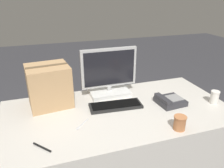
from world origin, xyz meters
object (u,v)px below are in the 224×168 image
Objects in this scene: desk_phone at (170,101)px; cardboard_box at (49,86)px; paper_cup_right at (215,97)px; pen_marker at (42,147)px; monitor at (109,77)px; keyboard at (115,106)px; spoon at (81,125)px; paper_cup_left at (180,123)px.

cardboard_box is at bearing 157.87° from desk_phone.
pen_marker is at bearing -174.01° from paper_cup_right.
desk_phone is at bearing -38.90° from monitor.
keyboard is 0.56m from cardboard_box.
paper_cup_right reaches higher than spoon.
paper_cup_right is 1.39m from pen_marker.
paper_cup_left is at bearing -67.21° from monitor.
monitor is 0.56m from desk_phone.
paper_cup_left is 0.84× the size of pen_marker.
monitor is 2.22× the size of desk_phone.
paper_cup_right is (0.78, -0.44, -0.11)m from monitor.
keyboard reaches higher than pen_marker.
paper_cup_left is at bearing -38.56° from cardboard_box.
cardboard_box is at bearing 130.03° from pen_marker.
monitor is 4.20× the size of spoon.
pen_marker reaches higher than spoon.
keyboard is at bearing -23.50° from cardboard_box.
desk_phone is 2.24× the size of paper_cup_left.
pen_marker is at bearing -135.93° from monitor.
paper_cup_left is 0.90m from pen_marker.
cardboard_box is (-0.49, 0.21, 0.15)m from keyboard.
spoon is at bearing 158.38° from paper_cup_left.
monitor is at bearing -174.26° from spoon.
pen_marker is at bearing -170.64° from desk_phone.
cardboard_box is at bearing -175.87° from monitor.
monitor is 4.17× the size of pen_marker.
paper_cup_left is at bearing -154.66° from paper_cup_right.
paper_cup_right is at bearing -29.63° from monitor.
spoon is at bearing 179.23° from paper_cup_right.
spoon is 0.33× the size of cardboard_box.
spoon is (-0.34, -0.43, -0.16)m from monitor.
keyboard is 0.53m from paper_cup_left.
paper_cup_right is at bearing 55.29° from pen_marker.
keyboard is at bearing -96.38° from monitor.
keyboard is 0.67m from pen_marker.
monitor is at bearing 136.77° from desk_phone.
keyboard is at bearing 163.87° from spoon.
desk_phone is at bearing 68.31° from paper_cup_left.
desk_phone is 0.37m from paper_cup_left.
desk_phone is 2.05× the size of paper_cup_right.
cardboard_box is at bearing 160.97° from keyboard.
paper_cup_left reaches higher than spoon.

